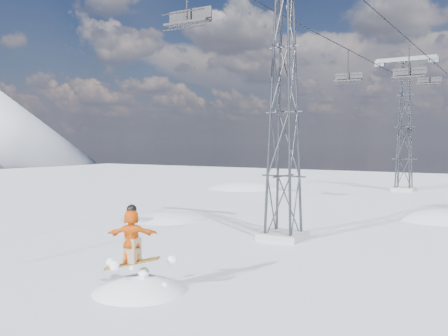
{
  "coord_description": "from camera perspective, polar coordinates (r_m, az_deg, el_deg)",
  "views": [
    {
      "loc": [
        9.67,
        -11.65,
        4.22
      ],
      "look_at": [
        0.78,
        3.07,
        3.31
      ],
      "focal_mm": 40.0,
      "sensor_mm": 36.0,
      "label": 1
    }
  ],
  "objects": [
    {
      "name": "ground",
      "position": [
        15.72,
        -8.45,
        -12.59
      ],
      "size": [
        120.0,
        120.0,
        0.0
      ],
      "primitive_type": "plane",
      "color": "white",
      "rests_on": "ground"
    },
    {
      "name": "snow_terrain",
      "position": [
        38.48,
        7.29,
        -18.05
      ],
      "size": [
        39.0,
        37.0,
        22.0
      ],
      "color": "white",
      "rests_on": "ground"
    },
    {
      "name": "lift_tower_near",
      "position": [
        21.6,
        6.86,
        6.3
      ],
      "size": [
        5.2,
        1.8,
        11.43
      ],
      "color": "#999999",
      "rests_on": "ground"
    },
    {
      "name": "lift_tower_far",
      "position": [
        45.54,
        19.95,
        4.4
      ],
      "size": [
        5.2,
        1.8,
        11.43
      ],
      "color": "#999999",
      "rests_on": "ground"
    },
    {
      "name": "haul_cables",
      "position": [
        33.06,
        15.42,
        14.47
      ],
      "size": [
        4.46,
        51.0,
        0.06
      ],
      "color": "black",
      "rests_on": "ground"
    },
    {
      "name": "lift_chair_near",
      "position": [
        19.77,
        -4.13,
        16.77
      ],
      "size": [
        1.94,
        0.56,
        2.4
      ],
      "color": "black",
      "rests_on": "ground"
    },
    {
      "name": "lift_chair_mid",
      "position": [
        35.57,
        20.39,
        10.1
      ],
      "size": [
        2.14,
        0.62,
        2.65
      ],
      "color": "black",
      "rests_on": "ground"
    },
    {
      "name": "lift_chair_far",
      "position": [
        37.65,
        14.0,
        9.98
      ],
      "size": [
        2.01,
        0.58,
        2.5
      ],
      "color": "black",
      "rests_on": "ground"
    },
    {
      "name": "lift_chair_extra",
      "position": [
        43.47,
        22.4,
        9.14
      ],
      "size": [
        1.83,
        0.52,
        2.26
      ],
      "color": "black",
      "rests_on": "ground"
    }
  ]
}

